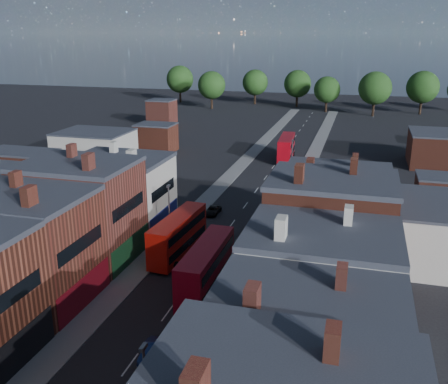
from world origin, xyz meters
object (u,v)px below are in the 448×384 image
Objects in this scene: car_2 at (212,211)px; bus_1 at (206,268)px; bus_0 at (178,235)px; car_1 at (151,351)px; car_3 at (268,208)px; bus_2 at (286,148)px.

bus_1 is at bearing -73.41° from car_2.
bus_0 reaches higher than car_1.
bus_0 is 2.81× the size of car_3.
bus_2 is 3.34× the size of car_1.
bus_0 is 3.32× the size of car_1.
car_2 is (-6.08, 22.11, -2.18)m from bus_1.
bus_0 is at bearing -99.17° from bus_2.
car_2 is 0.97× the size of car_3.
car_1 is at bearing -80.39° from car_2.
bus_1 is at bearing -89.10° from car_3.
bus_0 is at bearing -87.79° from car_2.
bus_2 is 2.82× the size of car_3.
bus_1 is 57.39m from bus_2.
car_2 is (-4.95, 33.55, -0.02)m from car_1.
bus_2 is 68.86m from car_1.
bus_0 is at bearing -107.94° from car_3.
bus_2 is 2.91× the size of car_2.
car_1 is 36.91m from car_3.
car_3 is (2.30, -32.01, -2.06)m from bus_2.
car_2 is at bearing -152.37° from car_3.
bus_2 reaches higher than car_3.
bus_1 is 1.02× the size of bus_2.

